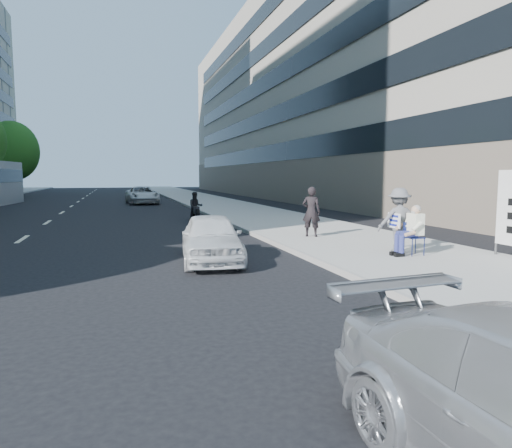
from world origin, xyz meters
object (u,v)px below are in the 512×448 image
object	(u,v)px
seated_protester	(410,227)
white_sedan_far	(142,195)
jogger	(399,220)
pedestrian_woman	(311,212)
motorcycle	(196,208)
white_sedan_near	(211,238)

from	to	relation	value
seated_protester	white_sedan_far	bearing A→B (deg)	101.30
seated_protester	jogger	world-z (taller)	jogger
pedestrian_woman	white_sedan_far	distance (m)	23.16
jogger	motorcycle	size ratio (longest dim) A/B	0.85
white_sedan_far	pedestrian_woman	bearing A→B (deg)	-82.80
seated_protester	white_sedan_near	bearing A→B (deg)	164.22
seated_protester	jogger	size ratio (longest dim) A/B	0.75
white_sedan_near	motorcycle	world-z (taller)	motorcycle
white_sedan_near	motorcycle	size ratio (longest dim) A/B	1.79
white_sedan_near	white_sedan_far	xyz separation A→B (m)	(-0.42, 25.46, 0.06)
seated_protester	white_sedan_near	size ratio (longest dim) A/B	0.36
white_sedan_near	jogger	bearing A→B (deg)	-2.39
white_sedan_near	motorcycle	xyz separation A→B (m)	(1.36, 10.73, 0.02)
white_sedan_far	motorcycle	xyz separation A→B (m)	(1.78, -14.73, -0.05)
seated_protester	pedestrian_woman	xyz separation A→B (m)	(-0.97, 4.12, 0.12)
seated_protester	jogger	distance (m)	0.59
white_sedan_near	motorcycle	distance (m)	10.82
jogger	motorcycle	distance (m)	12.12
white_sedan_near	pedestrian_woman	bearing A→B (deg)	41.29
jogger	white_sedan_far	world-z (taller)	jogger
pedestrian_woman	white_sedan_near	distance (m)	4.84
motorcycle	white_sedan_near	bearing A→B (deg)	-95.81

